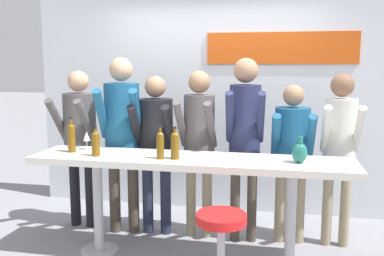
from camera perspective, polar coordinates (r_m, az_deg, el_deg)
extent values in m
cube|color=silver|center=(5.17, 3.13, 4.79)|extent=(4.45, 0.10, 2.88)
cube|color=#DB5114|center=(5.05, 11.81, 10.41)|extent=(1.70, 0.02, 0.36)
cube|color=silver|center=(3.79, -0.27, -4.39)|extent=(2.85, 0.59, 0.06)
cylinder|color=#B2B2B7|center=(4.18, -12.41, -9.85)|extent=(0.09, 0.09, 0.90)
cylinder|color=#B2B2B7|center=(4.35, -12.20, -15.65)|extent=(0.36, 0.36, 0.02)
cylinder|color=#B2B2B7|center=(3.85, 13.03, -11.53)|extent=(0.09, 0.09, 0.90)
cylinder|color=red|center=(3.25, 3.93, -11.94)|extent=(0.38, 0.38, 0.07)
cylinder|color=black|center=(4.95, -15.34, -7.83)|extent=(0.11, 0.11, 0.82)
cylinder|color=black|center=(4.85, -13.41, -8.07)|extent=(0.11, 0.11, 0.82)
cylinder|color=#514C4C|center=(4.74, -14.72, 0.58)|extent=(0.37, 0.37, 0.65)
sphere|color=tan|center=(4.70, -14.93, 6.05)|extent=(0.22, 0.22, 0.22)
cylinder|color=#514C4C|center=(4.69, -17.44, 0.96)|extent=(0.11, 0.39, 0.50)
cylinder|color=#514C4C|center=(4.52, -13.97, 0.82)|extent=(0.11, 0.39, 0.50)
cylinder|color=#473D33|center=(4.65, -10.28, -8.30)|extent=(0.12, 0.12, 0.88)
cylinder|color=#473D33|center=(4.61, -7.83, -8.38)|extent=(0.12, 0.12, 0.88)
cylinder|color=#19517A|center=(4.46, -9.30, 1.44)|extent=(0.42, 0.42, 0.70)
sphere|color=tan|center=(4.43, -9.45, 7.72)|extent=(0.24, 0.24, 0.24)
cylinder|color=#19517A|center=(4.33, -11.97, 1.81)|extent=(0.16, 0.42, 0.54)
cylinder|color=#19517A|center=(4.26, -7.47, 1.82)|extent=(0.16, 0.42, 0.54)
cylinder|color=#23283D|center=(4.60, -5.91, -8.99)|extent=(0.11, 0.11, 0.80)
cylinder|color=#23283D|center=(4.55, -3.53, -9.13)|extent=(0.11, 0.11, 0.80)
cylinder|color=black|center=(4.41, -4.84, -0.20)|extent=(0.37, 0.37, 0.63)
sphere|color=#9E7556|center=(4.36, -4.92, 5.51)|extent=(0.22, 0.22, 0.22)
cylinder|color=black|center=(4.30, -7.49, 0.14)|extent=(0.10, 0.38, 0.49)
cylinder|color=black|center=(4.22, -3.15, 0.04)|extent=(0.10, 0.38, 0.49)
cylinder|color=gray|center=(4.50, -0.13, -9.15)|extent=(0.10, 0.10, 0.82)
cylinder|color=gray|center=(4.46, 2.03, -9.30)|extent=(0.10, 0.10, 0.82)
cylinder|color=#514C4C|center=(4.31, 0.97, 0.12)|extent=(0.32, 0.32, 0.65)
sphere|color=#9E7556|center=(4.27, 0.98, 6.16)|extent=(0.22, 0.22, 0.22)
cylinder|color=#514C4C|center=(4.19, -1.48, 0.51)|extent=(0.09, 0.38, 0.50)
cylinder|color=#514C4C|center=(4.12, 2.48, 0.37)|extent=(0.09, 0.38, 0.50)
cylinder|color=#473D33|center=(4.38, 5.77, -9.27)|extent=(0.10, 0.10, 0.88)
cylinder|color=#473D33|center=(4.38, 7.99, -9.31)|extent=(0.10, 0.10, 0.88)
cylinder|color=#23284C|center=(4.21, 7.07, 0.99)|extent=(0.33, 0.33, 0.70)
sphere|color=#9E7556|center=(4.17, 7.20, 7.63)|extent=(0.24, 0.24, 0.24)
cylinder|color=#23284C|center=(4.04, 5.03, 1.41)|extent=(0.10, 0.40, 0.53)
cylinder|color=#23284C|center=(4.04, 9.14, 1.34)|extent=(0.10, 0.40, 0.53)
cylinder|color=gray|center=(4.45, 11.68, -9.96)|extent=(0.11, 0.11, 0.76)
cylinder|color=gray|center=(4.46, 14.11, -10.00)|extent=(0.11, 0.11, 0.76)
cylinder|color=#19517A|center=(4.29, 13.20, -1.33)|extent=(0.35, 0.35, 0.60)
sphere|color=#9E7556|center=(4.24, 13.40, 4.26)|extent=(0.21, 0.21, 0.21)
cylinder|color=#19517A|center=(4.13, 11.10, -1.04)|extent=(0.09, 0.36, 0.47)
cylinder|color=#19517A|center=(4.15, 15.56, -1.15)|extent=(0.09, 0.36, 0.47)
cylinder|color=gray|center=(4.47, 17.59, -9.75)|extent=(0.10, 0.10, 0.81)
cylinder|color=gray|center=(4.49, 19.73, -9.78)|extent=(0.10, 0.10, 0.81)
cylinder|color=beige|center=(4.31, 19.13, -0.55)|extent=(0.31, 0.31, 0.64)
sphere|color=brown|center=(4.27, 19.43, 5.40)|extent=(0.22, 0.22, 0.22)
cylinder|color=beige|center=(4.14, 17.43, -0.20)|extent=(0.08, 0.37, 0.49)
cylinder|color=beige|center=(4.17, 21.35, -0.33)|extent=(0.08, 0.37, 0.49)
cylinder|color=brown|center=(4.14, -15.75, -1.53)|extent=(0.07, 0.07, 0.23)
sphere|color=brown|center=(4.12, -15.82, 0.05)|extent=(0.07, 0.07, 0.07)
cylinder|color=brown|center=(4.12, -15.84, 0.61)|extent=(0.03, 0.03, 0.08)
cylinder|color=black|center=(4.11, -15.87, 1.29)|extent=(0.03, 0.03, 0.02)
cylinder|color=brown|center=(3.92, -12.70, -2.33)|extent=(0.07, 0.07, 0.18)
sphere|color=brown|center=(3.90, -12.75, -1.00)|extent=(0.07, 0.07, 0.07)
cylinder|color=brown|center=(3.90, -12.76, -0.53)|extent=(0.03, 0.03, 0.07)
cylinder|color=black|center=(3.89, -12.78, 0.05)|extent=(0.03, 0.03, 0.01)
cylinder|color=brown|center=(3.71, -2.28, -2.64)|extent=(0.08, 0.08, 0.20)
sphere|color=brown|center=(3.69, -2.29, -1.13)|extent=(0.08, 0.08, 0.08)
cylinder|color=brown|center=(3.68, -2.30, -0.59)|extent=(0.03, 0.03, 0.07)
cylinder|color=black|center=(3.68, -2.30, 0.06)|extent=(0.03, 0.03, 0.01)
cylinder|color=brown|center=(3.72, -4.25, -2.58)|extent=(0.07, 0.07, 0.20)
sphere|color=brown|center=(3.70, -4.27, -1.02)|extent=(0.07, 0.07, 0.07)
cylinder|color=brown|center=(3.69, -4.27, -0.47)|extent=(0.02, 0.02, 0.07)
cylinder|color=black|center=(3.69, -4.28, 0.20)|extent=(0.03, 0.03, 0.02)
cylinder|color=silver|center=(4.25, -13.82, -2.76)|extent=(0.06, 0.06, 0.01)
cylinder|color=silver|center=(4.24, -13.84, -2.18)|extent=(0.01, 0.01, 0.08)
cone|color=silver|center=(4.22, -13.88, -1.04)|extent=(0.07, 0.07, 0.09)
ellipsoid|color=#1E665B|center=(3.68, 14.15, -3.22)|extent=(0.13, 0.13, 0.17)
cylinder|color=#1E665B|center=(3.66, 14.21, -1.53)|extent=(0.04, 0.04, 0.05)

